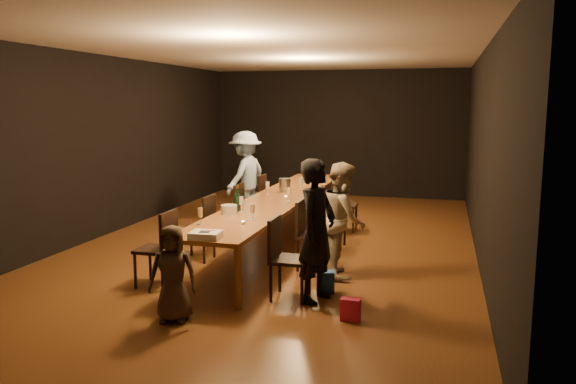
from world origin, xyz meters
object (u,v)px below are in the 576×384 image
(chair_left_1, at_px, (197,228))
(man_blue, at_px, (246,175))
(chair_left_3, at_px, (252,200))
(woman_birthday, at_px, (317,231))
(woman_tan, at_px, (343,219))
(ice_bucket, at_px, (285,185))
(chair_left_0, at_px, (155,248))
(champagne_bottle, at_px, (237,198))
(child, at_px, (173,273))
(chair_right_3, at_px, (345,204))
(table, at_px, (278,200))
(chair_right_2, at_px, (331,218))
(chair_right_1, at_px, (314,235))
(chair_right_0, at_px, (291,259))
(birthday_cake, at_px, (206,235))
(plate_stack, at_px, (229,210))
(chair_left_2, at_px, (228,212))

(chair_left_1, relative_size, man_blue, 0.55)
(chair_left_3, distance_m, woman_birthday, 4.12)
(woman_tan, distance_m, ice_bucket, 2.37)
(chair_left_0, bearing_deg, champagne_bottle, -29.78)
(woman_tan, height_order, child, woman_tan)
(chair_right_3, height_order, champagne_bottle, champagne_bottle)
(champagne_bottle, bearing_deg, chair_left_3, 104.57)
(table, height_order, chair_left_0, chair_left_0)
(man_blue, distance_m, champagne_bottle, 3.14)
(chair_right_2, relative_size, chair_left_3, 1.00)
(chair_right_1, bearing_deg, chair_right_0, -0.00)
(table, distance_m, chair_left_1, 1.49)
(ice_bucket, bearing_deg, woman_tan, -56.07)
(chair_right_0, height_order, woman_birthday, woman_birthday)
(chair_left_0, bearing_deg, woman_tan, -64.18)
(chair_left_1, bearing_deg, chair_right_0, -125.22)
(woman_birthday, xyz_separation_m, birthday_cake, (-1.14, -0.46, -0.02))
(chair_left_1, relative_size, plate_stack, 4.29)
(chair_left_2, height_order, woman_tan, woman_tan)
(chair_right_1, height_order, chair_left_2, same)
(chair_right_2, bearing_deg, chair_left_0, -35.31)
(chair_left_0, distance_m, birthday_cake, 1.02)
(chair_right_2, distance_m, chair_left_2, 1.70)
(birthday_cake, height_order, champagne_bottle, champagne_bottle)
(chair_right_0, distance_m, chair_right_2, 2.40)
(chair_left_3, relative_size, man_blue, 0.55)
(woman_birthday, bearing_deg, man_blue, 44.73)
(table, height_order, woman_birthday, woman_birthday)
(chair_right_0, height_order, chair_left_3, same)
(chair_left_2, bearing_deg, woman_birthday, -140.00)
(chair_right_1, bearing_deg, champagne_bottle, -85.92)
(chair_left_1, bearing_deg, champagne_bottle, -96.68)
(chair_right_0, distance_m, woman_birthday, 0.45)
(plate_stack, distance_m, champagne_bottle, 0.25)
(chair_left_2, bearing_deg, chair_left_0, -180.00)
(woman_birthday, relative_size, child, 1.61)
(chair_left_2, relative_size, woman_tan, 0.63)
(table, height_order, chair_right_1, chair_right_1)
(woman_tan, bearing_deg, child, 129.04)
(table, xyz_separation_m, chair_right_1, (0.85, -1.20, -0.24))
(chair_right_1, distance_m, woman_tan, 0.53)
(chair_right_2, relative_size, man_blue, 0.55)
(chair_right_0, height_order, ice_bucket, ice_bucket)
(ice_bucket, bearing_deg, child, -90.93)
(chair_left_3, height_order, birthday_cake, chair_left_3)
(man_blue, bearing_deg, birthday_cake, 28.55)
(woman_tan, relative_size, birthday_cake, 4.19)
(champagne_bottle, height_order, ice_bucket, champagne_bottle)
(man_blue, distance_m, ice_bucket, 1.58)
(chair_left_3, bearing_deg, child, -170.97)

